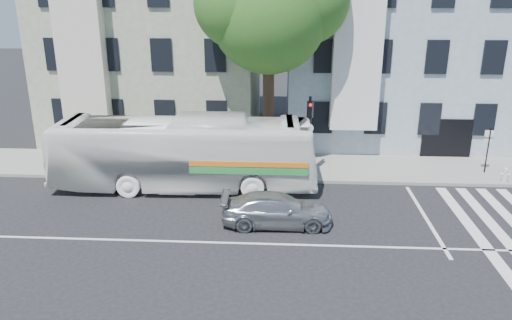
# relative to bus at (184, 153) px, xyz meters

# --- Properties ---
(ground) EXTENTS (120.00, 120.00, 0.00)m
(ground) POSITION_rel_bus_xyz_m (3.66, -5.20, -1.65)
(ground) COLOR black
(ground) RESTS_ON ground
(sidewalk_far) EXTENTS (80.00, 4.00, 0.15)m
(sidewalk_far) POSITION_rel_bus_xyz_m (3.66, 2.80, -1.58)
(sidewalk_far) COLOR gray
(sidewalk_far) RESTS_ON ground
(building_left) EXTENTS (12.00, 10.00, 11.00)m
(building_left) POSITION_rel_bus_xyz_m (-3.34, 9.80, 3.85)
(building_left) COLOR gray
(building_left) RESTS_ON ground
(building_right) EXTENTS (12.00, 10.00, 11.00)m
(building_right) POSITION_rel_bus_xyz_m (10.66, 9.80, 3.85)
(building_right) COLOR #8B9DA6
(building_right) RESTS_ON ground
(street_tree) EXTENTS (7.30, 5.90, 11.10)m
(street_tree) POSITION_rel_bus_xyz_m (3.72, 3.54, 6.18)
(street_tree) COLOR #2D2116
(street_tree) RESTS_ON ground
(bus) EXTENTS (3.07, 11.92, 3.30)m
(bus) POSITION_rel_bus_xyz_m (0.00, 0.00, 0.00)
(bus) COLOR white
(bus) RESTS_ON ground
(sedan) EXTENTS (1.86, 4.30, 1.23)m
(sedan) POSITION_rel_bus_xyz_m (4.24, -3.60, -1.04)
(sedan) COLOR #ABADB2
(sedan) RESTS_ON ground
(hedge) EXTENTS (8.54, 1.37, 0.70)m
(hedge) POSITION_rel_bus_xyz_m (1.35, 1.38, -1.15)
(hedge) COLOR #2C581C
(hedge) RESTS_ON sidewalk_far
(traffic_signal) EXTENTS (0.39, 0.52, 3.89)m
(traffic_signal) POSITION_rel_bus_xyz_m (5.66, 1.84, 0.86)
(traffic_signal) COLOR black
(traffic_signal) RESTS_ON ground
(fire_hydrant) EXTENTS (0.41, 0.27, 0.71)m
(fire_hydrant) POSITION_rel_bus_xyz_m (14.72, 1.13, -1.14)
(fire_hydrant) COLOR silver
(fire_hydrant) RESTS_ON sidewalk_far
(far_sign_pole) EXTENTS (0.41, 0.16, 2.26)m
(far_sign_pole) POSITION_rel_bus_xyz_m (14.26, 2.40, -0.05)
(far_sign_pole) COLOR black
(far_sign_pole) RESTS_ON sidewalk_far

